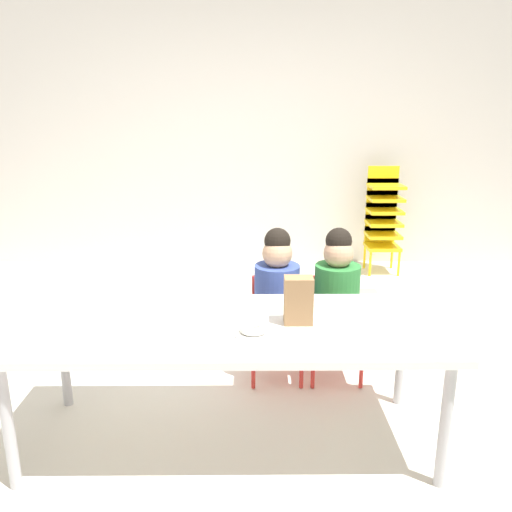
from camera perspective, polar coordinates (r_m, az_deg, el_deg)
The scene contains 10 objects.
ground_plane at distance 3.24m, azimuth -0.40°, elevation -13.09°, with size 6.67×4.98×0.02m.
back_wall at distance 5.34m, azimuth -0.42°, elevation 13.23°, with size 6.67×0.10×2.64m, color beige.
craft_table at distance 2.41m, azimuth -2.92°, elevation -8.47°, with size 1.98×0.77×0.62m.
seated_child_near_camera at distance 2.98m, azimuth 2.32°, elevation -3.85°, with size 0.34×0.34×0.92m.
seated_child_middle_seat at distance 3.02m, azimuth 8.91°, elevation -3.79°, with size 0.33×0.33×0.92m.
kid_chair_yellow_stack at distance 5.22m, azimuth 13.90°, elevation 4.48°, with size 0.32×0.30×1.04m.
paper_bag_brown at distance 2.36m, azimuth 4.72°, elevation -4.91°, with size 0.13×0.09×0.22m, color #9E754C.
paper_plate_near_edge at distance 2.28m, azimuth -0.30°, elevation -8.49°, with size 0.18×0.18×0.01m, color white.
paper_plate_center_table at distance 2.56m, azimuth -3.30°, elevation -5.74°, with size 0.18×0.18×0.01m, color white.
donut_powdered_on_plate at distance 2.27m, azimuth -0.30°, elevation -7.99°, with size 0.12×0.12×0.04m, color white.
Camera 1 is at (-0.01, -2.85, 1.55)m, focal length 36.16 mm.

